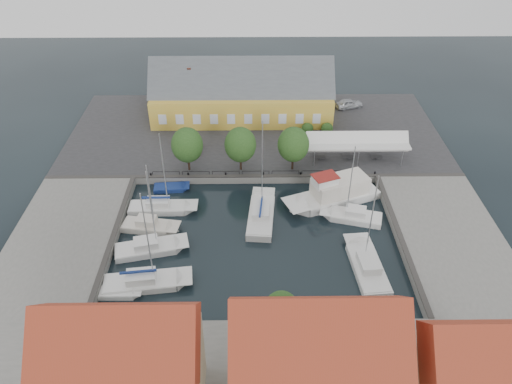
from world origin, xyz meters
TOP-DOWN VIEW (x-y plane):
  - ground at (0.00, 0.00)m, footprint 140.00×140.00m
  - north_quay at (0.00, 23.00)m, footprint 56.00×26.00m
  - west_quay at (-22.00, -2.00)m, footprint 12.00×24.00m
  - east_quay at (22.00, -2.00)m, footprint 12.00×24.00m
  - quay_edge_fittings at (0.02, 4.75)m, footprint 56.00×24.72m
  - warehouse at (-2.60, 28.36)m, footprint 28.56×14.00m
  - tent_canopy at (14.00, 14.50)m, footprint 14.00×4.00m
  - quay_trees at (-2.00, 12.00)m, footprint 18.20×4.20m
  - car_silver at (15.73, 30.71)m, footprint 4.92×3.09m
  - car_red at (-9.06, 16.91)m, footprint 2.01×4.76m
  - center_sailboat at (0.60, 2.68)m, footprint 3.77×10.01m
  - trawler at (10.03, 6.12)m, footprint 12.91×8.08m
  - east_boat_a at (11.68, 2.34)m, footprint 7.77×4.34m
  - east_boat_c at (11.79, -6.20)m, footprint 3.74×9.69m
  - west_boat_a at (-11.78, 4.35)m, footprint 8.68×2.56m
  - west_boat_b at (-12.66, 0.70)m, footprint 7.14×3.41m
  - west_boat_c at (-12.00, -3.12)m, footprint 8.51×4.34m
  - west_boat_d at (-11.60, -8.36)m, footprint 9.47×3.84m
  - launch_sw at (-13.96, -9.67)m, footprint 4.37×1.69m
  - launch_nw at (-11.19, 8.87)m, footprint 4.84×2.19m
  - townhouses at (1.93, -23.24)m, footprint 36.30×8.50m

SIDE VIEW (x-z plane):
  - ground at x=0.00m, z-range 0.00..0.00m
  - launch_nw at x=-11.19m, z-range -0.35..0.53m
  - launch_sw at x=-13.96m, z-range -0.40..0.58m
  - east_boat_c at x=11.79m, z-range -5.72..6.24m
  - west_boat_b at x=-12.66m, z-range -4.55..5.08m
  - west_boat_c at x=-12.00m, z-range -5.30..5.82m
  - east_boat_a at x=11.68m, z-range -5.09..5.62m
  - west_boat_d at x=-11.60m, z-range -5.84..6.38m
  - west_boat_a at x=-11.78m, z-range -5.43..5.97m
  - center_sailboat at x=0.60m, z-range -6.30..7.02m
  - north_quay at x=0.00m, z-range 0.00..1.00m
  - west_quay at x=-22.00m, z-range 0.00..1.00m
  - east_quay at x=22.00m, z-range 0.00..1.00m
  - trawler at x=10.03m, z-range -1.48..3.52m
  - quay_edge_fittings at x=0.02m, z-range 0.86..1.26m
  - car_red at x=-9.06m, z-range 1.00..2.53m
  - car_silver at x=15.73m, z-range 1.00..2.56m
  - tent_canopy at x=14.00m, z-range 2.27..5.10m
  - warehouse at x=-2.60m, z-range -0.35..9.20m
  - quay_trees at x=-2.00m, z-range 1.73..8.03m
  - townhouses at x=1.93m, z-range -0.18..11.82m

